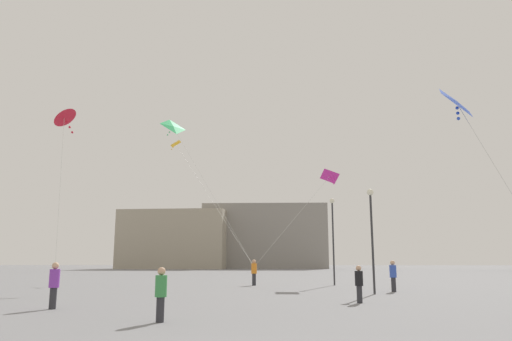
{
  "coord_description": "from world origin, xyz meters",
  "views": [
    {
      "loc": [
        0.94,
        -7.58,
        1.82
      ],
      "look_at": [
        0.0,
        17.18,
        6.44
      ],
      "focal_mm": 33.51,
      "sensor_mm": 36.0,
      "label": 1
    }
  ],
  "objects_px": {
    "person_in_green": "(161,292)",
    "building_left_hall": "(175,240)",
    "kite_crimson_diamond": "(64,118)",
    "kite_magenta_delta": "(329,177)",
    "kite_cobalt_delta": "(458,103)",
    "lamppost_east": "(333,228)",
    "person_in_orange": "(254,271)",
    "building_centre_hall": "(265,237)",
    "kite_emerald_delta": "(174,128)",
    "lamppost_west": "(372,224)",
    "person_in_black": "(359,282)",
    "person_in_blue": "(393,275)",
    "person_in_purple": "(54,283)",
    "kite_amber_delta": "(177,147)"
  },
  "relations": [
    {
      "from": "person_in_blue",
      "to": "person_in_green",
      "type": "height_order",
      "value": "person_in_blue"
    },
    {
      "from": "person_in_green",
      "to": "lamppost_west",
      "type": "bearing_deg",
      "value": -140.41
    },
    {
      "from": "person_in_orange",
      "to": "person_in_purple",
      "type": "bearing_deg",
      "value": 128.0
    },
    {
      "from": "person_in_black",
      "to": "kite_emerald_delta",
      "type": "bearing_deg",
      "value": 145.18
    },
    {
      "from": "building_centre_hall",
      "to": "kite_emerald_delta",
      "type": "bearing_deg",
      "value": -94.96
    },
    {
      "from": "building_centre_hall",
      "to": "lamppost_east",
      "type": "height_order",
      "value": "building_centre_hall"
    },
    {
      "from": "lamppost_east",
      "to": "lamppost_west",
      "type": "distance_m",
      "value": 8.93
    },
    {
      "from": "person_in_black",
      "to": "kite_emerald_delta",
      "type": "distance_m",
      "value": 21.27
    },
    {
      "from": "person_in_blue",
      "to": "lamppost_east",
      "type": "relative_size",
      "value": 0.28
    },
    {
      "from": "person_in_blue",
      "to": "kite_emerald_delta",
      "type": "height_order",
      "value": "kite_emerald_delta"
    },
    {
      "from": "kite_emerald_delta",
      "to": "building_left_hall",
      "type": "xyz_separation_m",
      "value": [
        -12.27,
        60.72,
        -6.06
      ]
    },
    {
      "from": "building_centre_hall",
      "to": "lamppost_west",
      "type": "bearing_deg",
      "value": -84.48
    },
    {
      "from": "person_in_black",
      "to": "lamppost_east",
      "type": "distance_m",
      "value": 14.56
    },
    {
      "from": "building_left_hall",
      "to": "lamppost_west",
      "type": "height_order",
      "value": "building_left_hall"
    },
    {
      "from": "building_left_hall",
      "to": "lamppost_east",
      "type": "distance_m",
      "value": 65.56
    },
    {
      "from": "kite_cobalt_delta",
      "to": "lamppost_east",
      "type": "bearing_deg",
      "value": 94.15
    },
    {
      "from": "lamppost_west",
      "to": "person_in_blue",
      "type": "bearing_deg",
      "value": 52.1
    },
    {
      "from": "person_in_green",
      "to": "kite_emerald_delta",
      "type": "height_order",
      "value": "kite_emerald_delta"
    },
    {
      "from": "kite_crimson_diamond",
      "to": "kite_amber_delta",
      "type": "xyz_separation_m",
      "value": [
        -0.18,
        24.99,
        4.66
      ]
    },
    {
      "from": "person_in_blue",
      "to": "kite_crimson_diamond",
      "type": "distance_m",
      "value": 19.34
    },
    {
      "from": "lamppost_west",
      "to": "kite_amber_delta",
      "type": "bearing_deg",
      "value": 128.33
    },
    {
      "from": "kite_crimson_diamond",
      "to": "building_left_hall",
      "type": "xyz_separation_m",
      "value": [
        -10.73,
        76.17,
        -2.24
      ]
    },
    {
      "from": "person_in_green",
      "to": "lamppost_east",
      "type": "xyz_separation_m",
      "value": [
        7.66,
        20.73,
        3.19
      ]
    },
    {
      "from": "person_in_orange",
      "to": "building_centre_hall",
      "type": "relative_size",
      "value": 0.07
    },
    {
      "from": "person_in_purple",
      "to": "kite_crimson_diamond",
      "type": "xyz_separation_m",
      "value": [
        -0.94,
        1.83,
        7.03
      ]
    },
    {
      "from": "person_in_purple",
      "to": "kite_emerald_delta",
      "type": "xyz_separation_m",
      "value": [
        0.6,
        17.29,
        10.84
      ]
    },
    {
      "from": "person_in_purple",
      "to": "kite_crimson_diamond",
      "type": "height_order",
      "value": "kite_crimson_diamond"
    },
    {
      "from": "kite_emerald_delta",
      "to": "lamppost_east",
      "type": "relative_size",
      "value": 1.78
    },
    {
      "from": "person_in_blue",
      "to": "building_left_hall",
      "type": "bearing_deg",
      "value": 179.24
    },
    {
      "from": "building_left_hall",
      "to": "building_centre_hall",
      "type": "height_order",
      "value": "building_centre_hall"
    },
    {
      "from": "kite_crimson_diamond",
      "to": "kite_magenta_delta",
      "type": "bearing_deg",
      "value": 49.66
    },
    {
      "from": "building_centre_hall",
      "to": "lamppost_west",
      "type": "height_order",
      "value": "building_centre_hall"
    },
    {
      "from": "kite_cobalt_delta",
      "to": "building_centre_hall",
      "type": "height_order",
      "value": "building_centre_hall"
    },
    {
      "from": "person_in_green",
      "to": "lamppost_east",
      "type": "height_order",
      "value": "lamppost_east"
    },
    {
      "from": "person_in_blue",
      "to": "person_in_orange",
      "type": "distance_m",
      "value": 10.49
    },
    {
      "from": "kite_amber_delta",
      "to": "building_left_hall",
      "type": "bearing_deg",
      "value": 101.65
    },
    {
      "from": "lamppost_east",
      "to": "person_in_orange",
      "type": "bearing_deg",
      "value": -175.18
    },
    {
      "from": "person_in_purple",
      "to": "building_left_hall",
      "type": "bearing_deg",
      "value": -44.63
    },
    {
      "from": "person_in_green",
      "to": "building_left_hall",
      "type": "xyz_separation_m",
      "value": [
        -16.56,
        81.62,
        4.85
      ]
    },
    {
      "from": "person_in_orange",
      "to": "lamppost_east",
      "type": "height_order",
      "value": "lamppost_east"
    },
    {
      "from": "kite_emerald_delta",
      "to": "building_left_hall",
      "type": "distance_m",
      "value": 62.24
    },
    {
      "from": "kite_emerald_delta",
      "to": "kite_cobalt_delta",
      "type": "relative_size",
      "value": 1.91
    },
    {
      "from": "person_in_green",
      "to": "kite_emerald_delta",
      "type": "relative_size",
      "value": 0.14
    },
    {
      "from": "kite_emerald_delta",
      "to": "kite_amber_delta",
      "type": "xyz_separation_m",
      "value": [
        -1.72,
        9.54,
        0.84
      ]
    },
    {
      "from": "person_in_black",
      "to": "kite_magenta_delta",
      "type": "height_order",
      "value": "kite_magenta_delta"
    },
    {
      "from": "kite_magenta_delta",
      "to": "building_centre_hall",
      "type": "bearing_deg",
      "value": 95.34
    },
    {
      "from": "person_in_green",
      "to": "person_in_black",
      "type": "bearing_deg",
      "value": -151.02
    },
    {
      "from": "person_in_green",
      "to": "lamppost_west",
      "type": "distance_m",
      "value": 14.97
    },
    {
      "from": "person_in_blue",
      "to": "lamppost_west",
      "type": "height_order",
      "value": "lamppost_west"
    },
    {
      "from": "kite_magenta_delta",
      "to": "kite_amber_delta",
      "type": "xyz_separation_m",
      "value": [
        -13.58,
        9.22,
        4.7
      ]
    }
  ]
}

